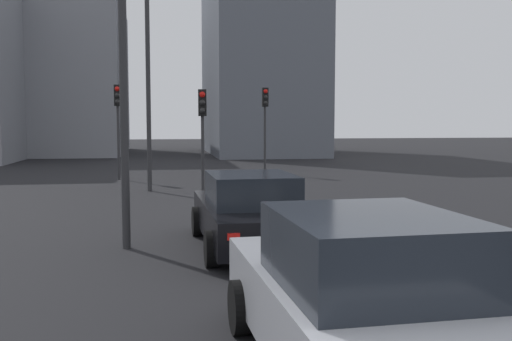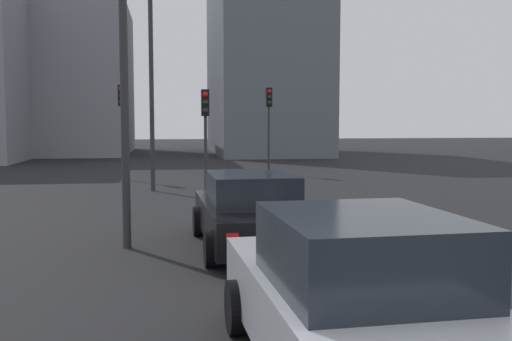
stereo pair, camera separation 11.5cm
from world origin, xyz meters
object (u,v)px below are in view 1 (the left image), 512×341
car_black_lead (250,212)px  traffic_light_far_left (203,119)px  car_silver_second (362,301)px  street_lamp_kerbside (148,50)px  street_lamp_far (123,37)px  traffic_light_near_left (118,112)px  traffic_light_near_right (265,112)px

car_black_lead → traffic_light_far_left: traffic_light_far_left is taller
car_black_lead → car_silver_second: car_silver_second is taller
car_silver_second → traffic_light_far_left: size_ratio=1.27×
street_lamp_kerbside → street_lamp_far: size_ratio=1.25×
traffic_light_far_left → car_silver_second: bearing=6.4°
car_silver_second → street_lamp_far: size_ratio=0.66×
traffic_light_near_left → traffic_light_far_left: bearing=30.1°
traffic_light_near_left → traffic_light_far_left: 6.40m
traffic_light_near_right → traffic_light_far_left: bearing=-27.4°
car_silver_second → traffic_light_far_left: 14.66m
car_black_lead → traffic_light_near_left: size_ratio=1.12×
car_black_lead → traffic_light_near_left: (14.16, 3.49, 2.19)m
traffic_light_near_right → traffic_light_near_left: bearing=-76.5°
street_lamp_far → street_lamp_kerbside: bearing=-1.7°
traffic_light_near_left → street_lamp_far: (-13.76, -1.10, 1.18)m
car_black_lead → traffic_light_near_right: size_ratio=1.11×
traffic_light_near_right → car_silver_second: bearing=-9.9°
traffic_light_far_left → street_lamp_kerbside: street_lamp_kerbside is taller
traffic_light_far_left → street_lamp_far: (-8.23, 2.10, 1.51)m
car_black_lead → traffic_light_near_right: 16.49m
traffic_light_near_right → traffic_light_far_left: traffic_light_near_right is taller
traffic_light_near_left → street_lamp_kerbside: 4.98m
street_lamp_kerbside → car_silver_second: bearing=-171.7°
car_black_lead → street_lamp_kerbside: bearing=10.7°
street_lamp_far → traffic_light_near_left: bearing=4.6°
car_silver_second → traffic_light_near_right: bearing=-10.0°
traffic_light_far_left → traffic_light_near_right: bearing=159.1°
car_black_lead → traffic_light_far_left: 8.83m
traffic_light_far_left → street_lamp_kerbside: size_ratio=0.41×
car_black_lead → traffic_light_near_left: 14.75m
traffic_light_near_left → traffic_light_near_right: 6.96m
street_lamp_kerbside → car_black_lead: bearing=-167.9°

